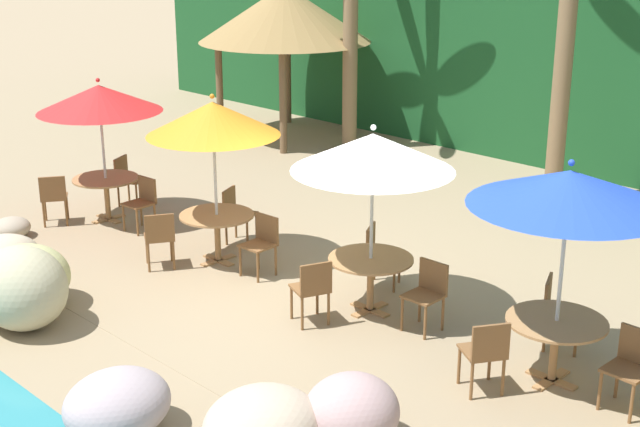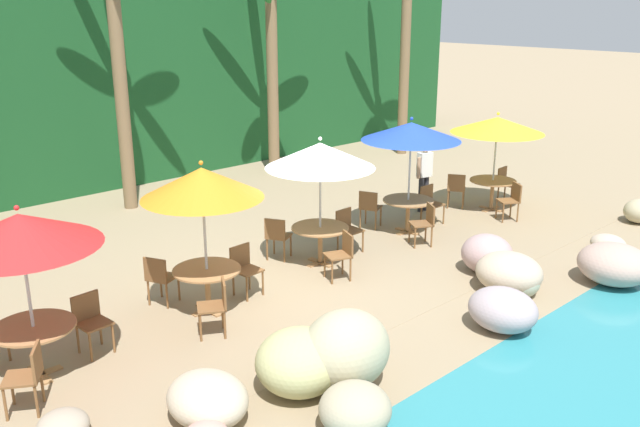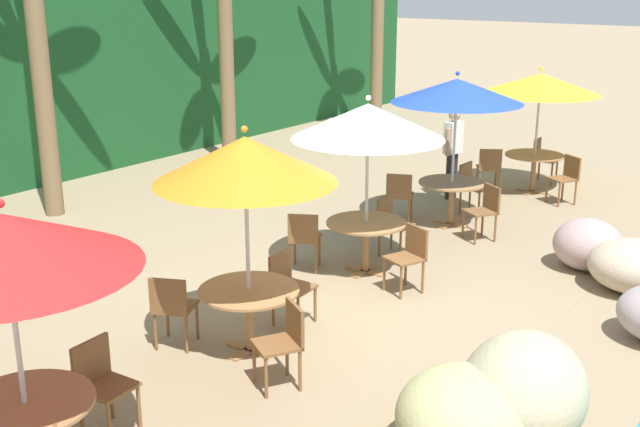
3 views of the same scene
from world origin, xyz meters
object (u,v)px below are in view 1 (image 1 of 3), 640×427
Objects in this scene: chair_white_seaward at (428,290)px; umbrella_blue at (569,188)px; chair_white_inland at (378,251)px; chair_blue_seaward at (632,363)px; chair_orange_left at (160,236)px; umbrella_white at (373,152)px; chair_red_seaward at (143,200)px; chair_orange_inland at (236,211)px; umbrella_orange at (213,119)px; dining_table_white at (371,267)px; chair_blue_left at (486,351)px; chair_red_left at (54,196)px; dining_table_blue at (556,331)px; chair_white_left at (313,287)px; umbrella_red at (99,98)px; dining_table_orange at (217,222)px; dining_table_red at (106,185)px; chair_blue_inland at (556,307)px; chair_red_inland at (127,177)px; chair_orange_seaward at (262,241)px; palapa_hut at (285,14)px.

umbrella_blue is (1.81, -0.06, 1.72)m from chair_white_seaward.
chair_white_inland and chair_blue_seaward have the same top height.
chair_orange_left is 3.68m from umbrella_white.
chair_red_seaward is 1.00× the size of chair_orange_inland.
umbrella_orange is 2.30× the size of dining_table_white.
umbrella_blue is 1.92m from chair_blue_left.
chair_orange_inland is (-0.45, 0.73, -1.66)m from umbrella_orange.
chair_orange_left and chair_white_seaward have the same top height.
dining_table_blue is (8.63, 1.21, 0.10)m from chair_red_left.
chair_blue_seaward is at bearing 14.11° from chair_white_left.
umbrella_blue is (3.15, -0.66, 1.72)m from chair_white_inland.
umbrella_orange is 2.90× the size of chair_blue_left.
chair_white_inland is at bearing 124.82° from dining_table_white.
umbrella_red is 2.78× the size of chair_orange_left.
dining_table_orange is at bearing -156.53° from chair_white_inland.
umbrella_blue is (2.66, 0.05, 0.10)m from umbrella_white.
umbrella_orange is at bearing 2.22° from dining_table_red.
umbrella_orange is at bearing -167.86° from chair_blue_inland.
chair_red_inland and chair_white_left have the same top height.
umbrella_white is at bearing 74.67° from chair_white_left.
chair_red_inland is 0.34× the size of umbrella_blue.
umbrella_white is at bearing 18.88° from chair_orange_left.
dining_table_red is 6.46m from chair_white_seaward.
dining_table_white is 1.26× the size of chair_blue_inland.
chair_red_left and chair_blue_inland have the same top height.
chair_white_left is (2.55, -0.53, -1.66)m from umbrella_orange.
chair_orange_seaward is (4.04, 1.01, 0.00)m from chair_red_left.
chair_orange_seaward reaches higher than dining_table_red.
chair_white_left is (5.74, 0.34, 0.00)m from chair_red_left.
chair_white_seaward is at bearing 41.02° from chair_white_left.
chair_white_seaward is at bearing 4.52° from dining_table_red.
umbrella_white reaches higher than dining_table_blue.
dining_table_blue is (2.66, 0.05, -1.52)m from umbrella_white.
umbrella_white is at bearing 3.06° from chair_red_seaward.
chair_white_inland is 2.72m from chair_blue_inland.
dining_table_orange is 0.28× the size of palapa_hut.
umbrella_red is 2.78× the size of chair_blue_seaward.
umbrella_orange is 4.00m from chair_white_seaward.
chair_red_seaward is 4.37m from chair_white_inland.
chair_red_seaward is at bearing 172.81° from chair_white_left.
umbrella_white is at bearing -179.02° from dining_table_blue.
chair_white_left is 3.47m from umbrella_blue.
dining_table_red and dining_table_blue have the same top height.
chair_red_seaward is 1.00× the size of chair_blue_seaward.
chair_white_seaward and chair_blue_left have the same top height.
chair_blue_inland is (5.45, 0.35, 0.00)m from chair_orange_inland.
chair_blue_inland is at bearing 12.74° from chair_orange_seaward.
chair_blue_left is (4.22, -0.57, 0.00)m from chair_orange_seaward.
chair_orange_seaward reaches higher than dining_table_orange.
dining_table_blue is at bearing 3.54° from umbrella_orange.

